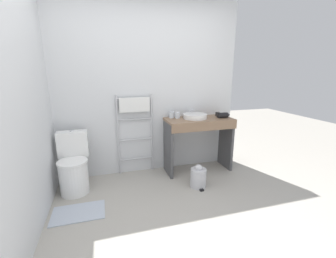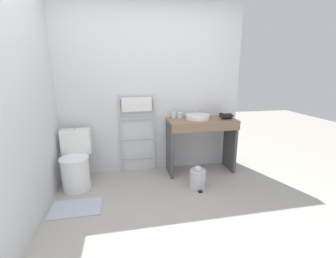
% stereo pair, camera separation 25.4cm
% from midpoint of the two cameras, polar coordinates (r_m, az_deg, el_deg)
% --- Properties ---
extents(ground_plane, '(12.00, 12.00, 0.00)m').
position_cam_midpoint_polar(ground_plane, '(2.39, 4.11, -25.28)').
color(ground_plane, '#A8A399').
extents(wall_back, '(2.83, 0.12, 2.69)m').
position_cam_midpoint_polar(wall_back, '(3.41, -2.77, 11.41)').
color(wall_back, silver).
rests_on(wall_back, ground_plane).
extents(wall_side, '(0.12, 2.28, 2.69)m').
position_cam_midpoint_polar(wall_side, '(2.68, -30.08, 8.64)').
color(wall_side, silver).
rests_on(wall_side, ground_plane).
extents(toilet, '(0.38, 0.51, 0.77)m').
position_cam_midpoint_polar(toilet, '(3.22, -20.30, -8.35)').
color(toilet, white).
rests_on(toilet, ground_plane).
extents(towel_radiator, '(0.53, 0.06, 1.20)m').
position_cam_midpoint_polar(towel_radiator, '(3.33, -5.66, 3.33)').
color(towel_radiator, silver).
rests_on(towel_radiator, ground_plane).
extents(vanity_counter, '(1.01, 0.47, 0.83)m').
position_cam_midpoint_polar(vanity_counter, '(3.44, 10.57, -1.81)').
color(vanity_counter, '#84664C').
rests_on(vanity_counter, ground_plane).
extents(sink_basin, '(0.36, 0.36, 0.07)m').
position_cam_midpoint_polar(sink_basin, '(3.39, 9.69, 3.13)').
color(sink_basin, white).
rests_on(sink_basin, vanity_counter).
extents(faucet, '(0.02, 0.10, 0.12)m').
position_cam_midpoint_polar(faucet, '(3.53, 8.78, 4.26)').
color(faucet, silver).
rests_on(faucet, vanity_counter).
extents(cup_near_wall, '(0.08, 0.08, 0.10)m').
position_cam_midpoint_polar(cup_near_wall, '(3.41, 3.68, 3.60)').
color(cup_near_wall, silver).
rests_on(cup_near_wall, vanity_counter).
extents(cup_near_edge, '(0.08, 0.08, 0.09)m').
position_cam_midpoint_polar(cup_near_edge, '(3.39, 5.22, 3.46)').
color(cup_near_edge, silver).
rests_on(cup_near_edge, vanity_counter).
extents(hair_dryer, '(0.20, 0.17, 0.08)m').
position_cam_midpoint_polar(hair_dryer, '(3.50, 16.73, 3.17)').
color(hair_dryer, black).
rests_on(hair_dryer, vanity_counter).
extents(trash_bin, '(0.21, 0.25, 0.32)m').
position_cam_midpoint_polar(trash_bin, '(3.10, 9.93, -12.31)').
color(trash_bin, silver).
rests_on(trash_bin, ground_plane).
extents(bath_mat, '(0.56, 0.36, 0.01)m').
position_cam_midpoint_polar(bath_mat, '(2.88, -19.82, -18.39)').
color(bath_mat, '#B2BCCC').
rests_on(bath_mat, ground_plane).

